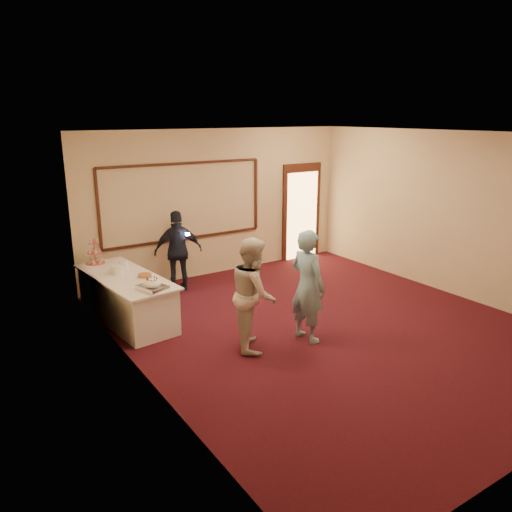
{
  "coord_description": "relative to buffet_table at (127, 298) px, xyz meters",
  "views": [
    {
      "loc": [
        -4.96,
        -5.52,
        3.27
      ],
      "look_at": [
        -0.9,
        0.72,
        1.15
      ],
      "focal_mm": 35.0,
      "sensor_mm": 36.0,
      "label": 1
    }
  ],
  "objects": [
    {
      "name": "pavlova_tray",
      "position": [
        0.13,
        -0.86,
        0.45
      ],
      "size": [
        0.43,
        0.49,
        0.17
      ],
      "color": "#BABBC2",
      "rests_on": "buffet_table"
    },
    {
      "name": "tart",
      "position": [
        0.24,
        -0.25,
        0.41
      ],
      "size": [
        0.25,
        0.25,
        0.05
      ],
      "color": "white",
      "rests_on": "buffet_table"
    },
    {
      "name": "doorway",
      "position": [
        4.72,
        1.44,
        0.69
      ],
      "size": [
        1.05,
        0.07,
        2.2
      ],
      "color": "#34170F",
      "rests_on": "floor"
    },
    {
      "name": "plate_stack_a",
      "position": [
        -0.06,
        0.14,
        0.46
      ],
      "size": [
        0.19,
        0.19,
        0.15
      ],
      "color": "white",
      "rests_on": "buffet_table"
    },
    {
      "name": "wall_molding",
      "position": [
        1.77,
        1.45,
        1.21
      ],
      "size": [
        3.45,
        0.04,
        1.55
      ],
      "color": "#34170F",
      "rests_on": "room_walls"
    },
    {
      "name": "room_walls",
      "position": [
        2.57,
        -2.02,
        1.64
      ],
      "size": [
        6.04,
        7.04,
        3.02
      ],
      "color": "beige",
      "rests_on": "floor"
    },
    {
      "name": "floor",
      "position": [
        2.57,
        -2.02,
        -0.39
      ],
      "size": [
        7.0,
        7.0,
        0.0
      ],
      "primitive_type": "plane",
      "color": "black",
      "rests_on": "ground"
    },
    {
      "name": "man",
      "position": [
        2.01,
        -2.17,
        0.46
      ],
      "size": [
        0.49,
        0.67,
        1.69
      ],
      "primitive_type": "imported",
      "rotation": [
        0.0,
        0.0,
        1.71
      ],
      "color": "#80AFC6",
      "rests_on": "floor"
    },
    {
      "name": "plate_stack_b",
      "position": [
        0.11,
        0.36,
        0.45
      ],
      "size": [
        0.17,
        0.17,
        0.14
      ],
      "color": "white",
      "rests_on": "buffet_table"
    },
    {
      "name": "guest",
      "position": [
        1.35,
        0.9,
        0.39
      ],
      "size": [
        0.97,
        0.6,
        1.55
      ],
      "primitive_type": "imported",
      "rotation": [
        0.0,
        0.0,
        2.88
      ],
      "color": "black",
      "rests_on": "floor"
    },
    {
      "name": "buffet_table",
      "position": [
        0.0,
        0.0,
        0.0
      ],
      "size": [
        1.09,
        2.31,
        0.77
      ],
      "color": "silver",
      "rests_on": "floor"
    },
    {
      "name": "cupcake_stand",
      "position": [
        -0.2,
        0.96,
        0.56
      ],
      "size": [
        0.33,
        0.33,
        0.49
      ],
      "color": "#C45163",
      "rests_on": "buffet_table"
    },
    {
      "name": "woman",
      "position": [
        1.22,
        -1.93,
        0.43
      ],
      "size": [
        0.91,
        0.99,
        1.63
      ],
      "primitive_type": "imported",
      "rotation": [
        0.0,
        0.0,
        1.1
      ],
      "color": "beige",
      "rests_on": "floor"
    },
    {
      "name": "camera_flash",
      "position": [
        1.44,
        0.67,
        0.75
      ],
      "size": [
        0.07,
        0.05,
        0.05
      ],
      "primitive_type": "cube",
      "rotation": [
        0.0,
        0.0,
        -0.14
      ],
      "color": "white",
      "rests_on": "guest"
    }
  ]
}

